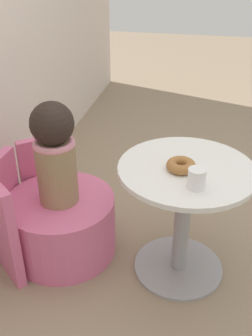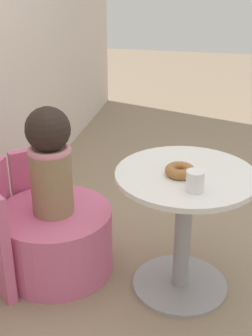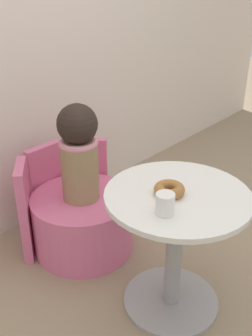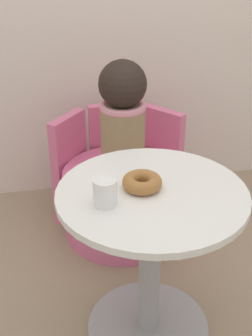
{
  "view_description": "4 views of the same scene",
  "coord_description": "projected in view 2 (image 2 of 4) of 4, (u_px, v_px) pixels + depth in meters",
  "views": [
    {
      "loc": [
        -1.66,
        -0.09,
        1.55
      ],
      "look_at": [
        -0.01,
        0.26,
        0.56
      ],
      "focal_mm": 42.0,
      "sensor_mm": 36.0,
      "label": 1
    },
    {
      "loc": [
        -1.98,
        -0.17,
        1.54
      ],
      "look_at": [
        -0.03,
        0.25,
        0.61
      ],
      "focal_mm": 50.0,
      "sensor_mm": 36.0,
      "label": 2
    },
    {
      "loc": [
        -1.31,
        -0.84,
        1.5
      ],
      "look_at": [
        -0.02,
        0.3,
        0.63
      ],
      "focal_mm": 42.0,
      "sensor_mm": 36.0,
      "label": 3
    },
    {
      "loc": [
        -0.39,
        -1.32,
        1.45
      ],
      "look_at": [
        -0.09,
        0.29,
        0.55
      ],
      "focal_mm": 50.0,
      "sensor_mm": 36.0,
      "label": 4
    }
  ],
  "objects": [
    {
      "name": "donut",
      "position": [
        180.0,
        171.0,
        2.07
      ],
      "size": [
        0.13,
        0.13,
        0.05
      ],
      "color": "#9E6633",
      "rests_on": "round_table"
    },
    {
      "name": "tub_chair",
      "position": [
        56.0,
        240.0,
        2.44
      ],
      "size": [
        0.59,
        0.59,
        0.35
      ],
      "color": "#DB6693",
      "rests_on": "ground_plane"
    },
    {
      "name": "round_table",
      "position": [
        184.0,
        214.0,
        2.19
      ],
      "size": [
        0.65,
        0.65,
        0.63
      ],
      "color": "#99999E",
      "rests_on": "ground_plane"
    },
    {
      "name": "ground_plane",
      "position": [
        174.0,
        277.0,
        2.43
      ],
      "size": [
        12.0,
        12.0,
        0.0
      ],
      "primitive_type": "plane",
      "color": "gray"
    },
    {
      "name": "child_figure",
      "position": [
        50.0,
        160.0,
        2.24
      ],
      "size": [
        0.22,
        0.22,
        0.55
      ],
      "color": "#937A56",
      "rests_on": "tub_chair"
    },
    {
      "name": "cup",
      "position": [
        195.0,
        181.0,
        1.93
      ],
      "size": [
        0.08,
        0.08,
        0.09
      ],
      "color": "white",
      "rests_on": "round_table"
    },
    {
      "name": "booth_backrest",
      "position": [
        11.0,
        216.0,
        2.44
      ],
      "size": [
        0.69,
        0.25,
        0.57
      ],
      "color": "#DB6693",
      "rests_on": "ground_plane"
    }
  ]
}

